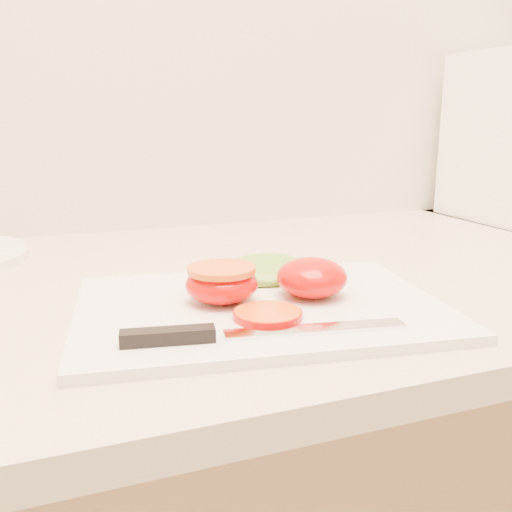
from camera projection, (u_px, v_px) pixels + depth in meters
name	position (u px, v px, depth m)	size (l,w,h in m)	color
cutting_board	(260.00, 307.00, 0.56)	(0.35, 0.26, 0.01)	white
tomato_half_dome	(312.00, 277.00, 0.58)	(0.07, 0.07, 0.04)	#DD0800
tomato_half_cut	(222.00, 282.00, 0.56)	(0.07, 0.07, 0.04)	#DD0800
tomato_slice_0	(268.00, 314.00, 0.52)	(0.06, 0.06, 0.01)	orange
lettuce_leaf_0	(270.00, 269.00, 0.64)	(0.10, 0.07, 0.02)	#85B730
knife	(228.00, 333.00, 0.47)	(0.24, 0.06, 0.01)	silver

